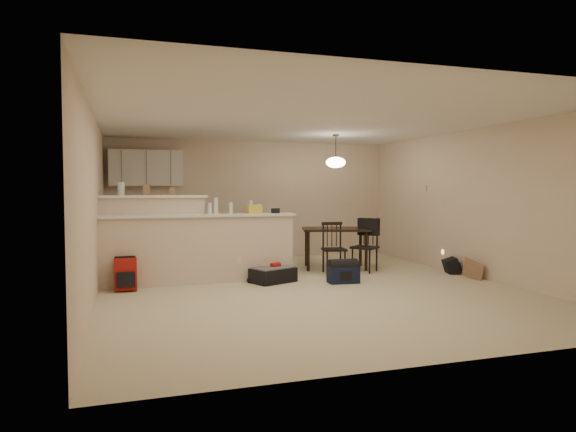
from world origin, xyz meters
name	(u,v)px	position (x,y,z in m)	size (l,w,h in m)	color
room	(309,205)	(0.00, 0.00, 1.25)	(7.00, 7.02, 2.50)	beige
breakfast_bar	(182,245)	(-1.76, 0.98, 0.61)	(3.08, 0.58, 1.39)	beige
upper_cabinets	(146,168)	(-2.20, 3.32, 1.90)	(1.40, 0.34, 0.70)	white
kitchen_counter	(158,242)	(-2.00, 3.19, 0.45)	(1.80, 0.60, 0.90)	white
thermostat	(425,188)	(2.98, 1.55, 1.50)	(0.02, 0.12, 0.12)	beige
jar	(121,189)	(-2.66, 1.12, 1.49)	(0.10, 0.10, 0.20)	silver
cereal_box	(146,190)	(-2.29, 1.12, 1.47)	(0.10, 0.07, 0.16)	#8E6949
small_box	(172,191)	(-1.89, 1.12, 1.45)	(0.08, 0.06, 0.12)	#8E6949
bottle_a	(216,206)	(-1.24, 0.90, 1.22)	(0.07, 0.07, 0.26)	silver
bottle_b	(231,208)	(-0.99, 0.90, 1.18)	(0.06, 0.06, 0.18)	silver
bag_lump	(254,209)	(-0.61, 0.90, 1.16)	(0.22, 0.18, 0.14)	#8E6949
pouch	(275,211)	(-0.25, 0.90, 1.13)	(0.12, 0.10, 0.08)	#8E6949
extra_item_x	(210,208)	(-1.34, 0.90, 1.18)	(0.06, 0.06, 0.18)	silver
extra_item_y	(251,207)	(-0.67, 0.90, 1.20)	(0.05, 0.05, 0.21)	silver
dining_table	(335,233)	(1.13, 1.64, 0.67)	(1.39, 1.12, 0.76)	black
pendant_lamp	(336,162)	(1.13, 1.64, 1.99)	(0.36, 0.36, 0.62)	brown
dining_chair_near	(334,248)	(0.89, 1.14, 0.45)	(0.39, 0.37, 0.90)	black
dining_chair_far	(365,246)	(1.48, 1.11, 0.47)	(0.41, 0.39, 0.94)	black
suitcase	(273,275)	(-0.38, 0.61, 0.11)	(0.67, 0.44, 0.23)	black
red_backpack	(125,275)	(-2.62, 0.61, 0.24)	(0.32, 0.20, 0.47)	#AD1713
navy_duffel	(343,275)	(0.67, 0.22, 0.13)	(0.48, 0.26, 0.26)	#101A35
black_daypack	(451,266)	(2.85, 0.48, 0.13)	(0.30, 0.21, 0.26)	black
cardboard_sheet	(473,270)	(2.85, -0.11, 0.15)	(0.40, 0.02, 0.30)	#8E6949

